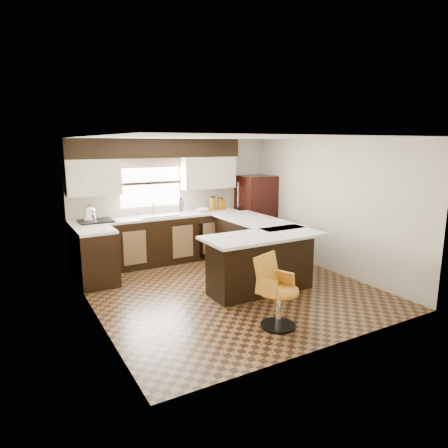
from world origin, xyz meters
TOP-DOWN VIEW (x-y plane):
  - floor at (0.00, 0.00)m, footprint 4.40×4.40m
  - ceiling at (0.00, 0.00)m, footprint 4.40×4.40m
  - wall_back at (0.00, 2.20)m, footprint 4.40×0.00m
  - wall_front at (0.00, -2.20)m, footprint 4.40×0.00m
  - wall_left at (-2.10, 0.00)m, footprint 0.00×4.40m
  - wall_right at (2.10, 0.00)m, footprint 0.00×4.40m
  - base_cab_back at (-0.45, 1.90)m, footprint 3.30×0.60m
  - base_cab_left at (-1.80, 1.25)m, footprint 0.60×0.70m
  - counter_back at (-0.45, 1.90)m, footprint 3.30×0.60m
  - counter_left at (-1.80, 1.25)m, footprint 0.60×0.70m
  - soffit at (-0.40, 2.03)m, footprint 3.40×0.35m
  - upper_cab_left at (-1.62, 2.03)m, footprint 0.94×0.35m
  - upper_cab_right at (0.68, 2.03)m, footprint 1.14×0.35m
  - window_pane at (-0.50, 2.18)m, footprint 1.20×0.02m
  - valance at (-0.50, 2.14)m, footprint 1.30×0.06m
  - sink at (-0.50, 1.88)m, footprint 0.75×0.45m
  - dishwasher at (0.55, 1.61)m, footprint 0.58×0.03m
  - cooktop at (-1.65, 1.88)m, footprint 0.58×0.50m
  - peninsula_long at (0.90, 0.62)m, footprint 0.60×1.95m
  - peninsula_return at (0.38, -0.35)m, footprint 1.65×0.60m
  - counter_pen_long at (0.95, 0.62)m, footprint 0.84×1.95m
  - counter_pen_return at (0.35, -0.44)m, footprint 1.89×0.84m
  - refrigerator at (1.73, 1.81)m, footprint 0.70×0.67m
  - bar_chair at (-0.14, -1.50)m, footprint 0.64×0.64m
  - kettle at (-1.74, 1.88)m, footprint 0.22×0.22m
  - percolator at (0.01, 1.90)m, footprint 0.13×0.13m
  - mixing_bowl at (0.47, 1.90)m, footprint 0.32×0.32m
  - canister_large at (0.73, 1.92)m, footprint 0.13×0.13m
  - canister_med at (0.91, 1.92)m, footprint 0.14×0.14m
  - canister_small at (0.97, 1.92)m, footprint 0.12×0.12m

SIDE VIEW (x-z plane):
  - floor at x=0.00m, z-range 0.00..0.00m
  - dishwasher at x=0.55m, z-range 0.04..0.82m
  - base_cab_back at x=-0.45m, z-range 0.00..0.90m
  - base_cab_left at x=-1.80m, z-range 0.00..0.90m
  - peninsula_long at x=0.90m, z-range 0.00..0.90m
  - peninsula_return at x=0.38m, z-range 0.00..0.90m
  - bar_chair at x=-0.14m, z-range 0.00..0.93m
  - refrigerator at x=1.73m, z-range 0.00..1.63m
  - counter_back at x=-0.45m, z-range 0.90..0.94m
  - counter_left at x=-1.80m, z-range 0.90..0.94m
  - counter_pen_long at x=0.95m, z-range 0.90..0.94m
  - counter_pen_return at x=0.35m, z-range 0.90..0.94m
  - cooktop at x=-1.65m, z-range 0.94..0.97m
  - sink at x=-0.50m, z-range 0.95..0.98m
  - mixing_bowl at x=0.47m, z-range 0.95..1.01m
  - canister_small at x=0.97m, z-range 0.95..1.13m
  - canister_med at x=0.91m, z-range 0.95..1.17m
  - canister_large at x=0.73m, z-range 0.95..1.21m
  - percolator at x=0.01m, z-range 0.95..1.22m
  - kettle at x=-1.74m, z-range 0.97..1.27m
  - wall_back at x=0.00m, z-range -1.00..3.40m
  - wall_front at x=0.00m, z-range -1.00..3.40m
  - wall_left at x=-2.10m, z-range -1.00..3.40m
  - wall_right at x=2.10m, z-range -1.00..3.40m
  - window_pane at x=-0.50m, z-range 1.10..2.00m
  - upper_cab_left at x=-1.62m, z-range 1.40..2.04m
  - upper_cab_right at x=0.68m, z-range 1.40..2.04m
  - valance at x=-0.50m, z-range 1.85..2.03m
  - soffit at x=-0.40m, z-range 2.04..2.40m
  - ceiling at x=0.00m, z-range 2.40..2.40m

